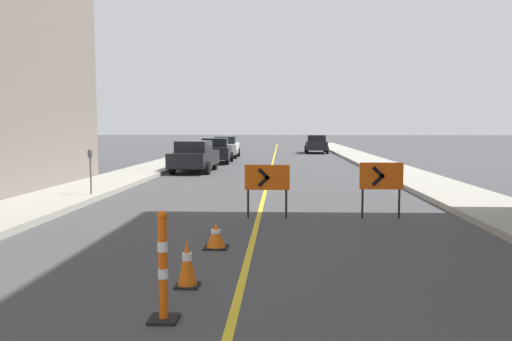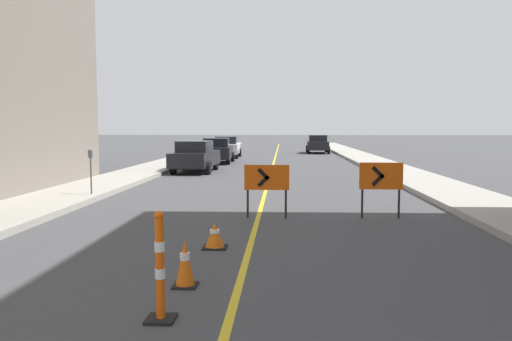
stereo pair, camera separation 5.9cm
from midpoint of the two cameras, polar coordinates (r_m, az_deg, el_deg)
lane_stripe at (r=31.09m, az=2.05°, el=0.78°), size 0.12×74.92×0.01m
sidewalk_left at (r=31.84m, az=-9.39°, el=0.96°), size 2.44×74.92×0.17m
sidewalk_right at (r=31.60m, az=13.58°, el=0.86°), size 2.44×74.92×0.17m
traffic_cone_fifth at (r=7.33m, az=-7.89°, el=-10.45°), size 0.34×0.34×0.69m
traffic_cone_farthest at (r=9.54m, az=-4.56°, el=-7.40°), size 0.45×0.45×0.49m
delineator_post_rear at (r=6.08m, az=-10.63°, el=-11.42°), size 0.34×0.34×1.32m
arrow_barricade_primary at (r=12.48m, az=1.37°, el=-1.08°), size 1.13×0.08×1.34m
arrow_barricade_secondary at (r=12.84m, az=14.22°, el=-0.90°), size 1.07×0.08×1.40m
parked_car_curb_near at (r=25.49m, az=-6.89°, el=1.61°), size 2.02×4.39×1.59m
parked_car_curb_mid at (r=31.80m, az=-4.43°, el=2.30°), size 2.03×4.39×1.59m
parked_car_curb_far at (r=37.37m, az=-3.32°, el=2.70°), size 1.95×4.36×1.59m
parked_car_opposite_side at (r=44.07m, az=7.10°, el=3.02°), size 1.95×4.36×1.59m
parking_meter_far_curb at (r=16.55m, az=-18.28°, el=0.89°), size 0.12×0.11×1.43m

